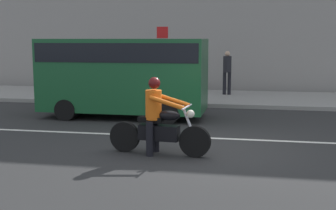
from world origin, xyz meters
TOP-DOWN VIEW (x-y plane):
  - ground_plane at (0.00, 0.00)m, footprint 80.00×80.00m
  - sidewalk_slab at (0.00, 8.00)m, footprint 40.00×4.40m
  - lane_marking_stripe at (-0.78, 0.90)m, footprint 18.00×0.14m
  - motorcycle_with_rider_orange_stripe at (-1.03, -0.84)m, footprint 2.22×0.71m
  - parked_van_forest_green at (-3.03, 3.39)m, footprint 5.03×1.96m
  - street_sign_post at (-2.59, 7.26)m, footprint 0.44×0.08m
  - pedestrian_bystander at (-0.16, 8.63)m, footprint 0.34×0.34m

SIDE VIEW (x-z plane):
  - ground_plane at x=0.00m, z-range 0.00..0.00m
  - lane_marking_stripe at x=-0.78m, z-range 0.00..0.01m
  - sidewalk_slab at x=0.00m, z-range 0.00..0.14m
  - motorcycle_with_rider_orange_stripe at x=-1.03m, z-range -0.16..1.48m
  - pedestrian_bystander at x=-0.16m, z-range 0.29..2.08m
  - parked_van_forest_green at x=-3.03m, z-range 0.19..2.62m
  - street_sign_post at x=-2.59m, z-range 0.42..3.20m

